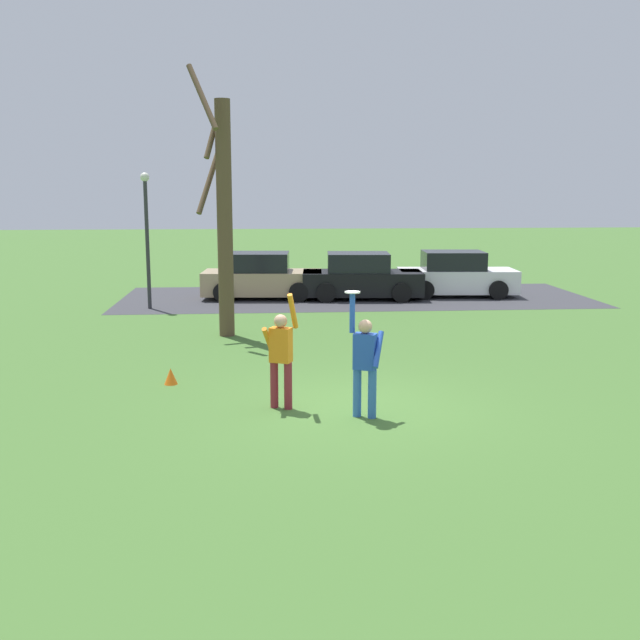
# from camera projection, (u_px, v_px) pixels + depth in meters

# --- Properties ---
(ground_plane) EXTENTS (120.00, 120.00, 0.00)m
(ground_plane) POSITION_uv_depth(u_px,v_px,m) (355.00, 408.00, 12.94)
(ground_plane) COLOR #426B2D
(person_catcher) EXTENTS (0.58, 0.50, 2.08)m
(person_catcher) POSITION_uv_depth(u_px,v_px,m) (365.00, 360.00, 12.27)
(person_catcher) COLOR #3366B7
(person_catcher) RESTS_ON ground_plane
(person_defender) EXTENTS (0.64, 0.59, 2.04)m
(person_defender) POSITION_uv_depth(u_px,v_px,m) (281.00, 353.00, 12.77)
(person_defender) COLOR maroon
(person_defender) RESTS_ON ground_plane
(frisbee_disc) EXTENTS (0.25, 0.25, 0.02)m
(frisbee_disc) POSITION_uv_depth(u_px,v_px,m) (352.00, 292.00, 12.15)
(frisbee_disc) COLOR white
(frisbee_disc) RESTS_ON person_catcher
(parked_car_tan) EXTENTS (4.23, 2.28, 1.59)m
(parked_car_tan) POSITION_uv_depth(u_px,v_px,m) (262.00, 277.00, 25.91)
(parked_car_tan) COLOR tan
(parked_car_tan) RESTS_ON ground_plane
(parked_car_black) EXTENTS (4.23, 2.28, 1.59)m
(parked_car_black) POSITION_uv_depth(u_px,v_px,m) (361.00, 278.00, 25.81)
(parked_car_black) COLOR black
(parked_car_black) RESTS_ON ground_plane
(parked_car_white) EXTENTS (4.23, 2.28, 1.59)m
(parked_car_white) POSITION_uv_depth(u_px,v_px,m) (456.00, 276.00, 26.46)
(parked_car_white) COLOR white
(parked_car_white) RESTS_ON ground_plane
(parking_strip) EXTENTS (16.25, 6.40, 0.01)m
(parking_strip) POSITION_uv_depth(u_px,v_px,m) (355.00, 297.00, 26.27)
(parking_strip) COLOR #38383D
(parking_strip) RESTS_ON ground_plane
(bare_tree_tall) EXTENTS (1.08, 1.60, 6.78)m
(bare_tree_tall) POSITION_uv_depth(u_px,v_px,m) (223.00, 213.00, 18.84)
(bare_tree_tall) COLOR brown
(bare_tree_tall) RESTS_ON ground_plane
(lamppost_by_lot) EXTENTS (0.28, 0.28, 4.26)m
(lamppost_by_lot) POSITION_uv_depth(u_px,v_px,m) (147.00, 227.00, 23.32)
(lamppost_by_lot) COLOR #2D2D33
(lamppost_by_lot) RESTS_ON ground_plane
(field_cone_orange) EXTENTS (0.26, 0.26, 0.32)m
(field_cone_orange) POSITION_uv_depth(u_px,v_px,m) (171.00, 376.00, 14.50)
(field_cone_orange) COLOR orange
(field_cone_orange) RESTS_ON ground_plane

